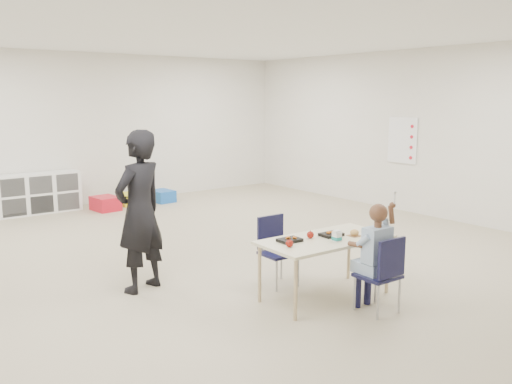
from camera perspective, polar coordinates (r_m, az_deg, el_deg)
room at (r=6.61m, az=-1.98°, el=4.78°), size 9.00×9.02×2.80m
table at (r=5.52m, az=7.28°, el=-7.90°), size 1.37×0.72×0.62m
chair_near at (r=5.24m, az=12.68°, el=-8.40°), size 0.37×0.35×0.74m
chair_far at (r=5.82m, az=2.46°, el=-6.30°), size 0.37×0.35×0.74m
child at (r=5.18m, az=12.77°, el=-6.17°), size 0.51×0.51×1.16m
lunch_tray_near at (r=5.53m, az=7.93°, el=-4.45°), size 0.23×0.17×0.03m
lunch_tray_far at (r=5.28m, az=3.56°, el=-5.08°), size 0.23×0.17×0.03m
milk_carton at (r=5.34m, az=8.51°, el=-4.60°), size 0.07×0.07×0.10m
bread_roll at (r=5.56m, az=10.33°, el=-4.23°), size 0.09×0.09×0.07m
apple_near at (r=5.41m, az=5.74°, el=-4.50°), size 0.07×0.07×0.07m
apple_far at (r=5.08m, az=3.54°, el=-5.42°), size 0.07×0.07×0.07m
cubby_shelf at (r=10.13m, az=-21.95°, el=-0.11°), size 1.40×0.40×0.70m
rules_poster at (r=9.85m, az=15.16°, el=5.28°), size 0.02×0.60×0.80m
adult at (r=5.68m, az=-12.15°, el=-2.02°), size 0.71×0.59×1.68m
bin_red at (r=10.02m, az=-15.57°, el=-1.17°), size 0.44×0.54×0.25m
bin_yellow at (r=10.41m, az=-13.10°, el=-0.73°), size 0.41×0.49×0.22m
bin_blue at (r=10.59m, az=-9.84°, el=-0.42°), size 0.39×0.49×0.22m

